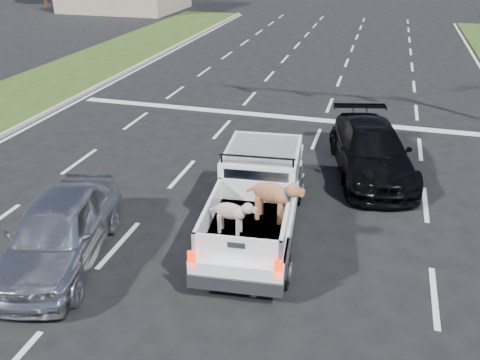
{
  "coord_description": "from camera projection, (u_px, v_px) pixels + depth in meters",
  "views": [
    {
      "loc": [
        3.69,
        -8.85,
        6.59
      ],
      "look_at": [
        0.63,
        2.0,
        1.06
      ],
      "focal_mm": 38.0,
      "sensor_mm": 36.0,
      "label": 1
    }
  ],
  "objects": [
    {
      "name": "road_markings",
      "position": [
        259.0,
        149.0,
        17.12
      ],
      "size": [
        17.75,
        60.0,
        0.01
      ],
      "color": "silver",
      "rests_on": "ground"
    },
    {
      "name": "silver_sedan",
      "position": [
        59.0,
        231.0,
        10.98
      ],
      "size": [
        2.76,
        4.78,
        1.53
      ],
      "primitive_type": "imported",
      "rotation": [
        0.0,
        0.0,
        0.22
      ],
      "color": "#BABDC2",
      "rests_on": "ground"
    },
    {
      "name": "black_coupe",
      "position": [
        371.0,
        151.0,
        15.08
      ],
      "size": [
        3.17,
        5.38,
        1.46
      ],
      "primitive_type": "imported",
      "rotation": [
        0.0,
        0.0,
        0.24
      ],
      "color": "black",
      "rests_on": "ground"
    },
    {
      "name": "pickup_truck",
      "position": [
        257.0,
        197.0,
        12.06
      ],
      "size": [
        2.4,
        5.41,
        1.97
      ],
      "rotation": [
        0.0,
        0.0,
        0.1
      ],
      "color": "black",
      "rests_on": "ground"
    },
    {
      "name": "ground",
      "position": [
        189.0,
        256.0,
        11.45
      ],
      "size": [
        160.0,
        160.0,
        0.0
      ],
      "primitive_type": "plane",
      "color": "black",
      "rests_on": "ground"
    },
    {
      "name": "curb_left",
      "position": [
        18.0,
        127.0,
        18.8
      ],
      "size": [
        0.15,
        60.0,
        0.14
      ],
      "primitive_type": "cube",
      "color": "#A19C94",
      "rests_on": "ground"
    }
  ]
}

